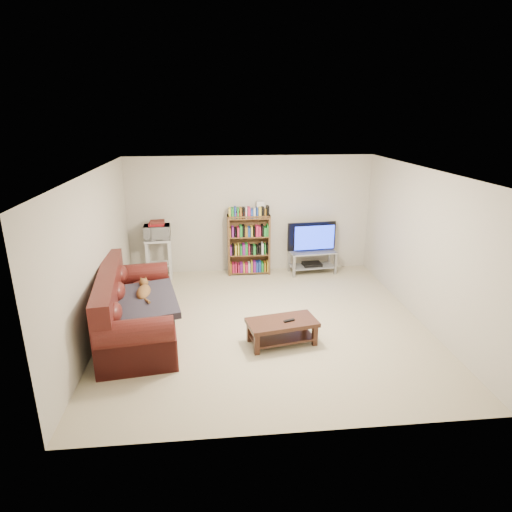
{
  "coord_description": "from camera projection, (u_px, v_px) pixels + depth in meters",
  "views": [
    {
      "loc": [
        -0.76,
        -6.11,
        3.17
      ],
      "look_at": [
        -0.1,
        0.4,
        1.0
      ],
      "focal_mm": 30.0,
      "sensor_mm": 36.0,
      "label": 1
    }
  ],
  "objects": [
    {
      "name": "bookshelf",
      "position": [
        249.0,
        244.0,
        8.77
      ],
      "size": [
        0.87,
        0.27,
        1.25
      ],
      "rotation": [
        0.0,
        0.0,
        -0.0
      ],
      "color": "brown",
      "rests_on": "floor"
    },
    {
      "name": "television",
      "position": [
        313.0,
        237.0,
        8.77
      ],
      "size": [
        1.03,
        0.23,
        0.59
      ],
      "primitive_type": "imported",
      "rotation": [
        0.0,
        0.0,
        3.24
      ],
      "color": "black",
      "rests_on": "tv_stand"
    },
    {
      "name": "shelf_clutter",
      "position": [
        253.0,
        210.0,
        8.57
      ],
      "size": [
        0.64,
        0.19,
        0.28
      ],
      "rotation": [
        0.0,
        0.0,
        -0.0
      ],
      "color": "silver",
      "rests_on": "bookshelf"
    },
    {
      "name": "cat",
      "position": [
        144.0,
        292.0,
        6.39
      ],
      "size": [
        0.34,
        0.68,
        0.19
      ],
      "primitive_type": null,
      "rotation": [
        0.0,
        0.0,
        0.13
      ],
      "color": "brown",
      "rests_on": "sofa"
    },
    {
      "name": "floor",
      "position": [
        265.0,
        323.0,
        6.84
      ],
      "size": [
        5.0,
        5.0,
        0.0
      ],
      "primitive_type": "plane",
      "color": "beige",
      "rests_on": "ground"
    },
    {
      "name": "sofa",
      "position": [
        132.0,
        313.0,
        6.39
      ],
      "size": [
        1.32,
        2.49,
        1.01
      ],
      "rotation": [
        0.0,
        0.0,
        0.13
      ],
      "color": "#4E1814",
      "rests_on": "floor"
    },
    {
      "name": "wall_front",
      "position": [
        297.0,
        331.0,
        4.1
      ],
      "size": [
        5.0,
        0.0,
        5.0
      ],
      "primitive_type": "plane",
      "rotation": [
        -1.57,
        0.0,
        0.0
      ],
      "color": "beige",
      "rests_on": "ground"
    },
    {
      "name": "remote",
      "position": [
        289.0,
        321.0,
        6.11
      ],
      "size": [
        0.17,
        0.1,
        0.02
      ],
      "primitive_type": "cube",
      "rotation": [
        0.0,
        0.0,
        0.34
      ],
      "color": "black",
      "rests_on": "coffee_table"
    },
    {
      "name": "blanket",
      "position": [
        144.0,
        302.0,
        6.21
      ],
      "size": [
        1.15,
        1.36,
        0.2
      ],
      "primitive_type": "cube",
      "rotation": [
        0.05,
        -0.04,
        0.21
      ],
      "color": "#2E2B36",
      "rests_on": "sofa"
    },
    {
      "name": "tv_stand",
      "position": [
        312.0,
        258.0,
        8.91
      ],
      "size": [
        0.99,
        0.52,
        0.48
      ],
      "rotation": [
        0.0,
        0.0,
        0.1
      ],
      "color": "#999EA3",
      "rests_on": "floor"
    },
    {
      "name": "microwave_stand",
      "position": [
        159.0,
        253.0,
        8.56
      ],
      "size": [
        0.54,
        0.41,
        0.82
      ],
      "rotation": [
        0.0,
        0.0,
        0.06
      ],
      "color": "silver",
      "rests_on": "floor"
    },
    {
      "name": "game_boxes",
      "position": [
        157.0,
        224.0,
        8.37
      ],
      "size": [
        0.32,
        0.28,
        0.05
      ],
      "primitive_type": "cube",
      "rotation": [
        0.0,
        0.0,
        0.06
      ],
      "color": "maroon",
      "rests_on": "microwave"
    },
    {
      "name": "wall_right",
      "position": [
        423.0,
        247.0,
        6.7
      ],
      "size": [
        0.0,
        5.0,
        5.0
      ],
      "primitive_type": "plane",
      "rotation": [
        1.57,
        0.0,
        -1.57
      ],
      "color": "beige",
      "rests_on": "ground"
    },
    {
      "name": "wall_back",
      "position": [
        251.0,
        215.0,
        8.82
      ],
      "size": [
        5.0,
        0.0,
        5.0
      ],
      "primitive_type": "plane",
      "rotation": [
        1.57,
        0.0,
        0.0
      ],
      "color": "beige",
      "rests_on": "ground"
    },
    {
      "name": "ceiling",
      "position": [
        266.0,
        171.0,
        6.09
      ],
      "size": [
        5.0,
        5.0,
        0.0
      ],
      "primitive_type": "plane",
      "rotation": [
        3.14,
        0.0,
        0.0
      ],
      "color": "white",
      "rests_on": "ground"
    },
    {
      "name": "coffee_table",
      "position": [
        282.0,
        328.0,
        6.16
      ],
      "size": [
        1.07,
        0.67,
        0.36
      ],
      "rotation": [
        0.0,
        0.0,
        0.19
      ],
      "color": "#391E14",
      "rests_on": "floor"
    },
    {
      "name": "dvd_player",
      "position": [
        312.0,
        264.0,
        8.95
      ],
      "size": [
        0.4,
        0.3,
        0.06
      ],
      "primitive_type": "cube",
      "rotation": [
        0.0,
        0.0,
        0.1
      ],
      "color": "black",
      "rests_on": "tv_stand"
    },
    {
      "name": "wall_left",
      "position": [
        95.0,
        257.0,
        6.22
      ],
      "size": [
        0.0,
        5.0,
        5.0
      ],
      "primitive_type": "plane",
      "rotation": [
        1.57,
        0.0,
        1.57
      ],
      "color": "beige",
      "rests_on": "ground"
    },
    {
      "name": "microwave",
      "position": [
        157.0,
        232.0,
        8.42
      ],
      "size": [
        0.53,
        0.38,
        0.28
      ],
      "primitive_type": "imported",
      "rotation": [
        0.0,
        0.0,
        0.06
      ],
      "color": "silver",
      "rests_on": "microwave_stand"
    }
  ]
}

